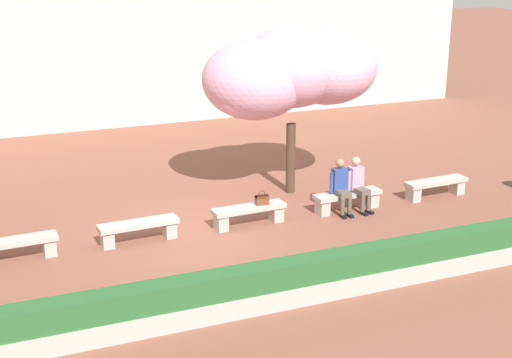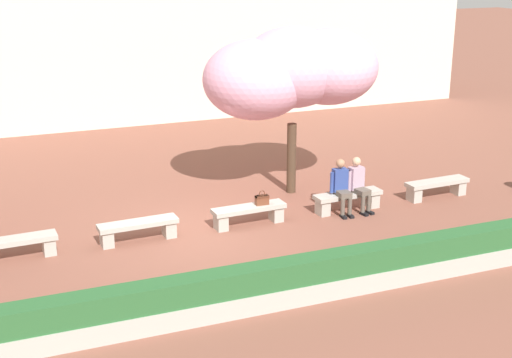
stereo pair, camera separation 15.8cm
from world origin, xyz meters
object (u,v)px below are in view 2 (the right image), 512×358
at_px(stone_bench_near_west, 14,245).
at_px(person_seated_right, 358,182).
at_px(handbag, 262,199).
at_px(cherry_tree_main, 292,71).
at_px(stone_bench_far_east, 437,186).
at_px(stone_bench_near_east, 249,212).
at_px(stone_bench_east_end, 348,199).
at_px(person_seated_left, 341,184).
at_px(stone_bench_center, 138,228).

height_order(stone_bench_near_west, person_seated_right, person_seated_right).
relative_size(stone_bench_near_west, person_seated_right, 1.33).
xyz_separation_m(handbag, cherry_tree_main, (1.52, 1.78, 2.52)).
bearing_deg(stone_bench_near_west, stone_bench_far_east, 0.00).
distance_m(stone_bench_near_east, person_seated_right, 2.78).
height_order(stone_bench_near_east, cherry_tree_main, cherry_tree_main).
height_order(stone_bench_near_west, cherry_tree_main, cherry_tree_main).
height_order(stone_bench_east_end, stone_bench_far_east, same).
relative_size(stone_bench_near_east, handbag, 5.06).
bearing_deg(person_seated_left, stone_bench_east_end, 13.68).
relative_size(stone_bench_east_end, stone_bench_far_east, 1.00).
bearing_deg(stone_bench_near_west, person_seated_right, -0.38).
relative_size(person_seated_left, person_seated_right, 1.00).
relative_size(handbag, cherry_tree_main, 0.08).
height_order(stone_bench_far_east, cherry_tree_main, cherry_tree_main).
relative_size(stone_bench_near_west, person_seated_left, 1.33).
relative_size(stone_bench_near_east, cherry_tree_main, 0.39).
bearing_deg(stone_bench_far_east, person_seated_left, -178.88).
distance_m(stone_bench_far_east, handbag, 4.74).
bearing_deg(cherry_tree_main, stone_bench_east_end, -68.49).
height_order(stone_bench_near_east, stone_bench_far_east, same).
xyz_separation_m(stone_bench_center, person_seated_left, (4.82, -0.05, 0.40)).
bearing_deg(person_seated_left, handbag, 178.97).
xyz_separation_m(stone_bench_near_east, stone_bench_east_end, (2.52, 0.00, 0.00)).
bearing_deg(cherry_tree_main, person_seated_left, -75.33).
distance_m(handbag, cherry_tree_main, 3.44).
xyz_separation_m(stone_bench_far_east, person_seated_right, (-2.29, -0.05, 0.40)).
bearing_deg(stone_bench_center, person_seated_left, -0.63).
relative_size(stone_bench_far_east, cherry_tree_main, 0.39).
relative_size(person_seated_left, handbag, 3.81).
distance_m(person_seated_left, cherry_tree_main, 3.05).
bearing_deg(cherry_tree_main, stone_bench_near_west, -165.60).
bearing_deg(person_seated_right, stone_bench_far_east, 1.31).
relative_size(stone_bench_near_west, cherry_tree_main, 0.39).
height_order(stone_bench_east_end, person_seated_left, person_seated_left).
xyz_separation_m(stone_bench_center, person_seated_right, (5.27, -0.05, 0.40)).
height_order(stone_bench_near_west, stone_bench_far_east, same).
distance_m(stone_bench_east_end, handbag, 2.23).
bearing_deg(stone_bench_near_west, handbag, -0.19).
height_order(stone_bench_far_east, person_seated_right, person_seated_right).
xyz_separation_m(stone_bench_near_west, person_seated_left, (7.35, -0.05, 0.40)).
relative_size(stone_bench_near_east, stone_bench_east_end, 1.00).
bearing_deg(handbag, stone_bench_near_east, 176.75).
xyz_separation_m(stone_bench_near_west, handbag, (5.35, -0.02, 0.28)).
xyz_separation_m(stone_bench_near_west, stone_bench_center, (2.52, 0.00, 0.00)).
bearing_deg(person_seated_left, stone_bench_near_west, 179.58).
distance_m(stone_bench_near_west, stone_bench_near_east, 5.04).
xyz_separation_m(stone_bench_center, cherry_tree_main, (4.35, 1.76, 2.80)).
bearing_deg(stone_bench_east_end, person_seated_left, -166.32).
bearing_deg(stone_bench_east_end, person_seated_right, -12.88).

